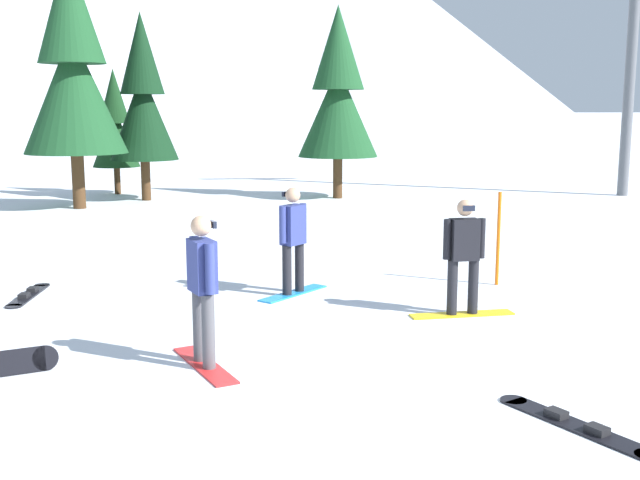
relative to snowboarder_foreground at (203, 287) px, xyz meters
The scene contains 11 objects.
ground_plane 2.23m from the snowboarder_foreground, 28.88° to the right, with size 800.00×800.00×0.00m, color white.
snowboarder_foreground is the anchor object (origin of this frame).
snowboarder_midground 4.11m from the snowboarder_foreground, 27.90° to the left, with size 1.56×0.42×1.70m.
snowboarder_background 3.68m from the snowboarder_foreground, 70.03° to the left, with size 1.18×1.25×1.74m.
loose_snowboard_near_right 4.29m from the snowboarder_foreground, 30.44° to the right, with size 1.11×1.74×0.09m.
loose_snowboard_near_left 4.88m from the snowboarder_foreground, 128.79° to the left, with size 0.34×1.69×0.09m.
trail_marker_pole 6.10m from the snowboarder_foreground, 38.57° to the left, with size 0.06×0.06×1.60m, color orange.
pine_tree_broad 15.83m from the snowboarder_foreground, 106.69° to the left, with size 2.99×2.99×7.46m.
pine_tree_slender 17.16m from the snowboarder_foreground, 99.21° to the left, with size 2.17×2.17×5.98m.
pine_tree_young 19.23m from the snowboarder_foreground, 101.89° to the left, with size 1.61×1.61×4.31m.
pine_tree_twin 17.34m from the snowboarder_foreground, 78.04° to the left, with size 2.63×2.63×6.25m.
Camera 1 is at (-1.24, -7.87, 3.01)m, focal length 43.66 mm.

